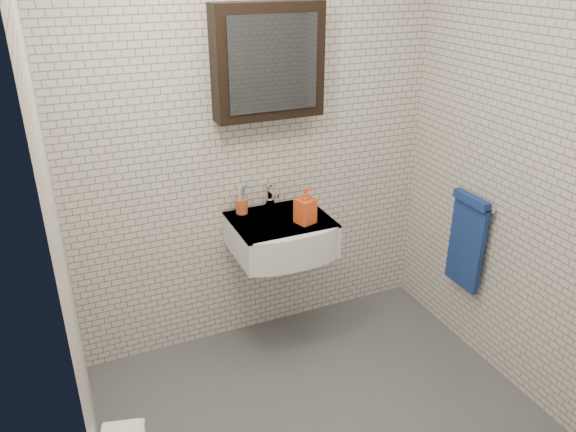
{
  "coord_description": "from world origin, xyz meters",
  "views": [
    {
      "loc": [
        -1.07,
        -1.88,
        2.21
      ],
      "look_at": [
        -0.05,
        0.45,
        1.02
      ],
      "focal_mm": 35.0,
      "sensor_mm": 36.0,
      "label": 1
    }
  ],
  "objects": [
    {
      "name": "room_shell",
      "position": [
        0.0,
        0.0,
        1.47
      ],
      "size": [
        2.22,
        2.02,
        2.51
      ],
      "color": "silver",
      "rests_on": "ground"
    },
    {
      "name": "faucet",
      "position": [
        0.05,
        0.93,
        0.92
      ],
      "size": [
        0.06,
        0.2,
        0.15
      ],
      "color": "silver",
      "rests_on": "washbasin"
    },
    {
      "name": "soap_bottle",
      "position": [
        0.16,
        0.68,
        0.96
      ],
      "size": [
        0.12,
        0.12,
        0.21
      ],
      "primitive_type": "imported",
      "rotation": [
        0.0,
        0.0,
        0.31
      ],
      "color": "orange",
      "rests_on": "washbasin"
    },
    {
      "name": "washbasin",
      "position": [
        0.05,
        0.73,
        0.76
      ],
      "size": [
        0.55,
        0.5,
        0.2
      ],
      "color": "white",
      "rests_on": "room_shell"
    },
    {
      "name": "mirror_cabinet",
      "position": [
        0.05,
        0.93,
        1.7
      ],
      "size": [
        0.6,
        0.15,
        0.6
      ],
      "color": "black",
      "rests_on": "room_shell"
    },
    {
      "name": "towel_rail",
      "position": [
        1.04,
        0.35,
        0.72
      ],
      "size": [
        0.09,
        0.3,
        0.58
      ],
      "color": "silver",
      "rests_on": "room_shell"
    },
    {
      "name": "ground",
      "position": [
        0.0,
        0.0,
        0.01
      ],
      "size": [
        2.2,
        2.0,
        0.01
      ],
      "primitive_type": "cube",
      "color": "#515459",
      "rests_on": "ground"
    },
    {
      "name": "toothbrush_cup",
      "position": [
        -0.12,
        0.94,
        0.9
      ],
      "size": [
        0.09,
        0.09,
        0.19
      ],
      "rotation": [
        0.0,
        0.0,
        0.26
      ],
      "color": "#BC562F",
      "rests_on": "washbasin"
    }
  ]
}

